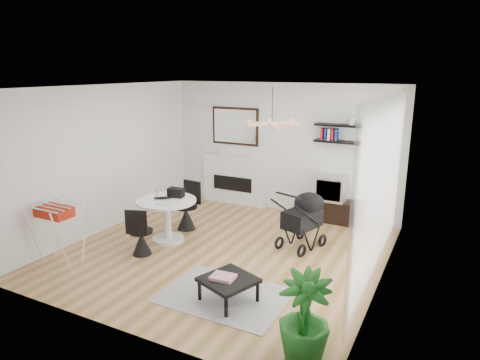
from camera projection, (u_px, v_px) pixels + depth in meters
The scene contains 25 objects.
floor at pixel (224, 251), 7.17m from camera, with size 5.00×5.00×0.00m, color olive.
ceiling at pixel (222, 87), 6.48m from camera, with size 5.00×5.00×0.00m, color white.
wall_back at pixel (282, 148), 8.97m from camera, with size 5.00×5.00×0.00m, color white.
wall_left at pixel (106, 159), 7.93m from camera, with size 5.00×5.00×0.00m, color white.
wall_right at pixel (386, 194), 5.72m from camera, with size 5.00×5.00×0.00m, color white.
sheer_curtain at pixel (381, 189), 5.93m from camera, with size 0.04×3.60×2.60m, color white.
fireplace at pixel (234, 174), 9.57m from camera, with size 1.50×0.17×2.16m.
shelf_lower at pixel (337, 142), 8.27m from camera, with size 0.90×0.25×0.04m, color black.
shelf_upper at pixel (338, 125), 8.19m from camera, with size 0.90×0.25×0.04m, color black.
pendant_lamp at pixel (272, 124), 6.57m from camera, with size 0.90×0.90×0.10m, color tan, non-canonical shape.
tv_console at pixel (332, 210), 8.54m from camera, with size 1.19×0.42×0.44m, color black.
crt_tv at pixel (332, 188), 8.44m from camera, with size 0.56×0.49×0.49m.
dining_table at pixel (167, 214), 7.50m from camera, with size 1.04×1.04×0.76m.
laptop at pixel (163, 199), 7.44m from camera, with size 0.30×0.19×0.02m, color black.
black_bag at pixel (176, 193), 7.57m from camera, with size 0.28×0.17×0.17m, color black.
newspaper at pixel (169, 203), 7.23m from camera, with size 0.35×0.29×0.01m, color silver.
drinking_glass at pixel (157, 193), 7.66m from camera, with size 0.05×0.05×0.09m, color white.
chair_far at pixel (187, 214), 8.13m from camera, with size 0.43×0.45×0.91m.
chair_near at pixel (141, 240), 6.99m from camera, with size 0.43×0.44×0.82m.
drying_rack at pixel (59, 232), 6.64m from camera, with size 0.64×0.60×0.96m.
stroller at pixel (304, 221), 7.27m from camera, with size 0.74×0.94×1.05m.
rug at pixel (225, 295), 5.77m from camera, with size 1.66×1.20×0.01m, color #959595.
coffee_table at pixel (228, 281), 5.56m from camera, with size 0.81×0.81×0.32m.
magazines at pixel (223, 277), 5.53m from camera, with size 0.30×0.24×0.04m, color #B92E3D.
potted_plant at pixel (304, 317), 4.41m from camera, with size 0.55×0.55×0.98m, color #1C621D.
Camera 1 is at (3.28, -5.77, 2.97)m, focal length 32.00 mm.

